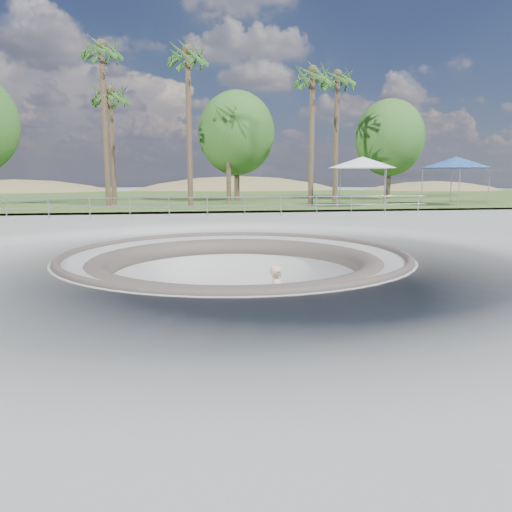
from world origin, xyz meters
The scene contains 17 objects.
ground centered at (0.00, 0.00, 0.00)m, with size 180.00×180.00×0.00m, color #9D9D98.
skate_bowl centered at (0.00, 0.00, -1.83)m, with size 14.00×14.00×4.10m.
grass_strip centered at (0.00, 34.00, 0.22)m, with size 180.00×36.00×0.12m.
distant_hills centered at (3.78, 57.17, -7.02)m, with size 103.20×45.00×28.60m.
safety_railing centered at (0.00, 12.00, 0.69)m, with size 25.00×0.06×1.03m.
skateboard centered at (0.91, -1.77, -1.84)m, with size 0.79×0.34×0.08m.
skater centered at (0.91, -1.77, -0.94)m, with size 0.64×0.42×1.76m, color beige.
canopy_white centered at (10.91, 18.00, 3.17)m, with size 6.03×6.03×3.29m.
canopy_blue centered at (17.80, 18.00, 3.20)m, with size 6.17×6.17×3.34m.
palm_a centered at (-6.13, 20.77, 10.05)m, with size 2.60×2.60×11.34m.
palm_b centered at (-5.86, 21.89, 7.60)m, with size 2.60×2.60×8.70m.
palm_c centered at (-0.62, 19.35, 9.63)m, with size 2.60×2.60×10.89m.
palm_d centered at (2.57, 24.77, 7.02)m, with size 2.60×2.60×8.07m.
palm_e centered at (7.51, 18.66, 8.60)m, with size 2.60×2.60×9.77m.
palm_f centered at (10.43, 22.28, 9.09)m, with size 2.60×2.60×10.30m.
bushy_tree_mid centered at (3.43, 26.43, 5.68)m, with size 6.15×5.59×8.88m.
bushy_tree_right centered at (16.60, 26.51, 5.47)m, with size 5.93×5.39×8.55m.
Camera 1 is at (-1.80, -14.57, 2.33)m, focal length 35.00 mm.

